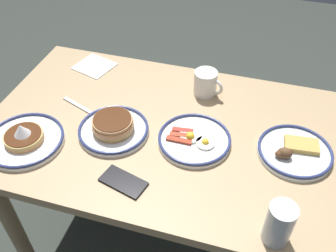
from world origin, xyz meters
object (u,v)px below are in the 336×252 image
Objects in this scene: plate_far_side at (194,139)px; coffee_mug at (206,83)px; drinking_glass at (279,225)px; plate_far_companion at (113,128)px; paper_napkin at (95,66)px; plate_near_main at (294,151)px; plate_center_pancakes at (25,139)px; fork_near at (81,107)px; cell_phone at (123,182)px.

plate_far_side is 0.28m from coffee_mug.
coffee_mug is 0.66m from drinking_glass.
plate_far_companion is 0.43m from paper_napkin.
paper_napkin is (0.52, -0.33, -0.01)m from plate_far_side.
drinking_glass is (-0.58, 0.26, 0.04)m from plate_far_companion.
plate_near_main is 0.43m from coffee_mug.
drinking_glass reaches higher than paper_napkin.
drinking_glass is at bearing 155.77° from plate_far_companion.
plate_center_pancakes is at bearing -8.52° from drinking_glass.
fork_near reaches higher than paper_napkin.
plate_far_companion is 1.73× the size of cell_phone.
cell_phone is at bearing 73.96° from coffee_mug.
fork_near is (0.75, -0.35, -0.06)m from drinking_glass.
coffee_mug is at bearing -61.05° from drinking_glass.
plate_center_pancakes is 0.39m from cell_phone.
drinking_glass reaches higher than cell_phone.
coffee_mug is 0.84× the size of cell_phone.
plate_far_companion is at bearing -24.23° from drinking_glass.
plate_far_side reaches higher than paper_napkin.
plate_far_side reaches higher than cell_phone.
plate_near_main reaches higher than cell_phone.
coffee_mug is 0.81× the size of paper_napkin.
drinking_glass is 0.93× the size of cell_phone.
plate_far_side is (-0.28, -0.03, -0.01)m from plate_far_companion.
coffee_mug is (-0.53, -0.45, 0.03)m from plate_center_pancakes.
coffee_mug reaches higher than fork_near.
plate_center_pancakes reaches higher than plate_far_side.
plate_near_main is at bearing -173.32° from plate_far_side.
plate_far_companion is 1.85× the size of drinking_glass.
cell_phone is (-0.39, 0.07, -0.01)m from plate_center_pancakes.
plate_far_side is 1.42× the size of fork_near.
fork_near is at bearing -114.00° from plate_center_pancakes.
coffee_mug reaches higher than plate_far_side.
plate_center_pancakes is 0.86m from drinking_glass.
cell_phone is at bearing 122.25° from paper_napkin.
plate_far_side is (0.33, 0.04, -0.00)m from plate_near_main.
fork_near is at bearing -25.04° from drinking_glass.
coffee_mug is (-0.26, -0.31, 0.03)m from plate_far_companion.
plate_far_companion is (0.62, 0.07, 0.01)m from plate_near_main.
plate_center_pancakes reaches higher than paper_napkin.
coffee_mug reaches higher than plate_near_main.
plate_far_side is at bearing 6.68° from plate_near_main.
plate_near_main is 0.57m from cell_phone.
plate_near_main is 0.90m from paper_napkin.
plate_far_side is at bearing 94.40° from coffee_mug.
fork_near is at bearing -30.30° from cell_phone.
plate_far_companion is 0.29m from plate_far_side.
plate_center_pancakes is 0.58m from plate_far_side.
fork_near is (0.29, -0.29, -0.00)m from cell_phone.
plate_far_side is 2.09× the size of coffee_mug.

